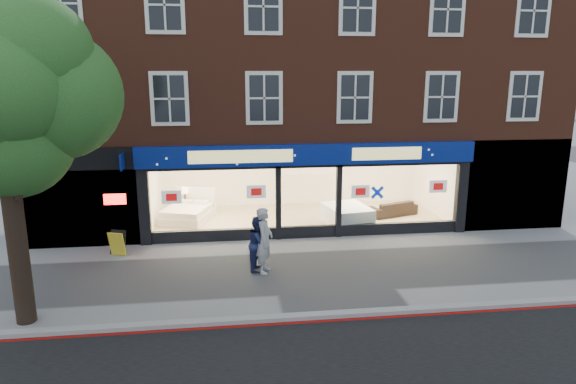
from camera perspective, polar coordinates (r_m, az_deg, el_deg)
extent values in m
plane|color=gray|center=(15.16, 4.21, -8.63)|extent=(120.00, 120.00, 0.00)
cube|color=#8C0A07|center=(12.41, 7.14, -13.88)|extent=(60.00, 0.10, 0.01)
cube|color=gray|center=(12.55, 6.92, -13.25)|extent=(60.00, 0.25, 0.12)
cube|color=tan|center=(20.03, 1.23, -2.95)|extent=(11.00, 4.50, 0.10)
cube|color=#5E2C1D|center=(20.99, 0.58, 16.02)|extent=(19.00, 8.00, 6.70)
cube|color=navy|center=(17.11, 2.46, 4.20)|extent=(11.40, 0.28, 0.70)
cube|color=black|center=(17.94, 2.27, -4.41)|extent=(11.00, 0.18, 0.40)
cube|color=black|center=(17.56, -15.67, -1.55)|extent=(0.35, 0.30, 2.60)
cube|color=black|center=(19.29, 18.64, -0.46)|extent=(0.35, 0.30, 2.60)
cube|color=white|center=(17.29, -8.34, -0.91)|extent=(4.20, 0.02, 2.10)
cube|color=white|center=(18.34, 12.41, -0.26)|extent=(4.20, 0.02, 2.10)
cube|color=white|center=(17.84, 2.20, -1.33)|extent=(1.80, 0.02, 2.10)
cube|color=silver|center=(21.90, 0.37, 1.83)|extent=(11.00, 0.20, 2.60)
cube|color=#FFEAC6|center=(19.47, 1.27, 4.28)|extent=(11.00, 4.50, 0.12)
cube|color=black|center=(18.15, -22.20, -0.44)|extent=(3.80, 0.60, 3.30)
cube|color=#FF140C|center=(17.55, -18.69, -0.76)|extent=(0.70, 0.04, 0.35)
cube|color=black|center=(20.29, 23.62, 0.79)|extent=(4.00, 0.40, 3.30)
cylinder|color=black|center=(12.92, -28.02, -3.80)|extent=(0.44, 0.44, 4.40)
sphere|color=#26491B|center=(11.83, -27.17, 10.65)|extent=(2.40, 2.40, 2.40)
cube|color=white|center=(19.80, -11.18, -2.77)|extent=(2.06, 2.23, 0.32)
cube|color=white|center=(19.73, -11.21, -2.00)|extent=(1.97, 2.14, 0.23)
cube|color=white|center=(20.57, -10.21, -0.99)|extent=(1.59, 0.63, 1.10)
cube|color=white|center=(20.40, -11.43, -1.01)|extent=(0.65, 0.47, 0.11)
cube|color=white|center=(20.15, -9.63, -1.11)|extent=(0.65, 0.47, 0.11)
cube|color=brown|center=(20.62, -11.32, -1.80)|extent=(0.50, 0.50, 0.55)
cube|color=white|center=(19.11, 6.55, -3.31)|extent=(1.73, 2.04, 0.24)
cube|color=white|center=(19.04, 6.57, -2.62)|extent=(1.73, 2.04, 0.24)
cube|color=white|center=(18.98, 6.59, -1.92)|extent=(1.73, 2.04, 0.24)
imported|color=black|center=(20.64, 11.52, -1.76)|extent=(2.09, 1.35, 0.57)
cube|color=gold|center=(17.00, -18.41, -5.42)|extent=(0.60, 0.49, 0.79)
imported|color=#9C9FA3|center=(14.67, -2.62, -5.38)|extent=(0.63, 0.80, 1.91)
imported|color=#1B224D|center=(14.88, -3.27, -5.72)|extent=(0.79, 0.91, 1.62)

